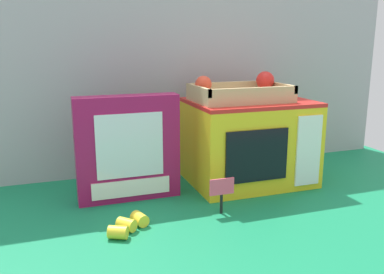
# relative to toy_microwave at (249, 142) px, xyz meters

# --- Properties ---
(ground_plane) EXTENTS (1.70, 1.70, 0.00)m
(ground_plane) POSITION_rel_toy_microwave_xyz_m (-0.14, -0.02, -0.14)
(ground_plane) COLOR #147A4C
(ground_plane) RESTS_ON ground
(display_back_panel) EXTENTS (1.61, 0.03, 0.78)m
(display_back_panel) POSITION_rel_toy_microwave_xyz_m (-0.14, 0.23, 0.25)
(display_back_panel) COLOR #A0A3A8
(display_back_panel) RESTS_ON ground
(toy_microwave) EXTENTS (0.38, 0.29, 0.27)m
(toy_microwave) POSITION_rel_toy_microwave_xyz_m (0.00, 0.00, 0.00)
(toy_microwave) COLOR yellow
(toy_microwave) RESTS_ON ground
(food_groups_crate) EXTENTS (0.29, 0.19, 0.09)m
(food_groups_crate) POSITION_rel_toy_microwave_xyz_m (-0.03, 0.00, 0.16)
(food_groups_crate) COLOR tan
(food_groups_crate) RESTS_ON toy_microwave
(cookie_set_box) EXTENTS (0.30, 0.06, 0.31)m
(cookie_set_box) POSITION_rel_toy_microwave_xyz_m (-0.40, -0.02, 0.02)
(cookie_set_box) COLOR #99144C
(cookie_set_box) RESTS_ON ground
(price_sign) EXTENTS (0.07, 0.01, 0.10)m
(price_sign) POSITION_rel_toy_microwave_xyz_m (-0.19, -0.22, -0.07)
(price_sign) COLOR black
(price_sign) RESTS_ON ground
(loose_toy_banana) EXTENTS (0.11, 0.11, 0.03)m
(loose_toy_banana) POSITION_rel_toy_microwave_xyz_m (-0.45, -0.24, -0.12)
(loose_toy_banana) COLOR yellow
(loose_toy_banana) RESTS_ON ground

